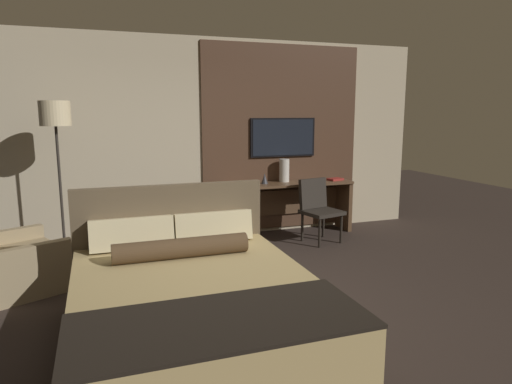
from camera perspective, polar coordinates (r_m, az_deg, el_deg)
name	(u,v)px	position (r m, az deg, el deg)	size (l,w,h in m)	color
ground_plane	(241,311)	(4.30, -1.85, -14.60)	(16.00, 16.00, 0.00)	#332823
wall_back_tv_panel	(199,140)	(6.49, -7.14, 6.49)	(7.20, 0.09, 2.80)	#BCAD8E
bed	(194,307)	(3.59, -7.77, -14.07)	(1.77, 2.25, 1.12)	#33281E
desk	(287,199)	(6.73, 3.89, -0.84)	(1.92, 0.46, 0.77)	brown
tv	(283,137)	(6.79, 3.39, 6.83)	(1.01, 0.04, 0.57)	black
desk_chair	(318,205)	(6.40, 7.72, -1.60)	(0.58, 0.58, 0.87)	#28231E
armchair_by_window	(12,266)	(5.27, -28.21, -8.17)	(1.14, 1.16, 0.77)	#998460
floor_lamp	(56,127)	(5.68, -23.74, 7.40)	(0.34, 0.34, 1.91)	#282623
vase_tall	(284,170)	(6.71, 3.55, 2.71)	(0.15, 0.15, 0.34)	silver
vase_short	(265,179)	(6.53, 1.08, 1.69)	(0.10, 0.10, 0.15)	#333338
book	(335,179)	(6.97, 9.89, 1.58)	(0.25, 0.20, 0.03)	maroon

